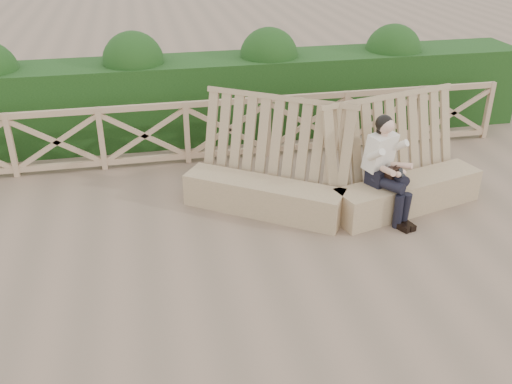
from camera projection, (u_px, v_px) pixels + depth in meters
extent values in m
plane|color=brown|center=(273.00, 269.00, 7.12)|extent=(60.00, 60.00, 0.00)
cube|color=olive|center=(263.00, 197.00, 8.34)|extent=(2.23, 1.74, 0.49)
cube|color=olive|center=(270.00, 154.00, 8.30)|extent=(2.20, 1.71, 1.60)
cube|color=olive|center=(408.00, 194.00, 8.41)|extent=(2.40, 1.10, 0.49)
cube|color=olive|center=(400.00, 152.00, 8.36)|extent=(2.39, 1.06, 1.60)
cube|color=black|center=(381.00, 176.00, 8.14)|extent=(0.46, 0.41, 0.23)
cube|color=beige|center=(380.00, 151.00, 8.01)|extent=(0.51, 0.46, 0.55)
sphere|color=tan|center=(386.00, 126.00, 7.79)|extent=(0.30, 0.30, 0.22)
sphere|color=black|center=(384.00, 123.00, 7.81)|extent=(0.33, 0.33, 0.24)
cylinder|color=black|center=(388.00, 184.00, 7.94)|extent=(0.36, 0.50, 0.16)
cylinder|color=black|center=(395.00, 176.00, 8.02)|extent=(0.36, 0.51, 0.17)
cylinder|color=black|center=(398.00, 212.00, 7.93)|extent=(0.17, 0.17, 0.49)
cylinder|color=black|center=(405.00, 210.00, 7.99)|extent=(0.17, 0.17, 0.49)
cube|color=black|center=(402.00, 227.00, 7.96)|extent=(0.20, 0.27, 0.08)
cube|color=black|center=(408.00, 225.00, 8.00)|extent=(0.20, 0.27, 0.08)
cube|color=black|center=(393.00, 173.00, 7.97)|extent=(0.26, 0.22, 0.15)
cube|color=black|center=(402.00, 173.00, 7.81)|extent=(0.11, 0.12, 0.13)
cube|color=#8D6D52|center=(227.00, 102.00, 9.69)|extent=(10.10, 0.07, 0.10)
cube|color=#8D6D52|center=(228.00, 152.00, 10.11)|extent=(10.10, 0.07, 0.10)
cube|color=black|center=(217.00, 98.00, 10.87)|extent=(12.00, 1.20, 1.50)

